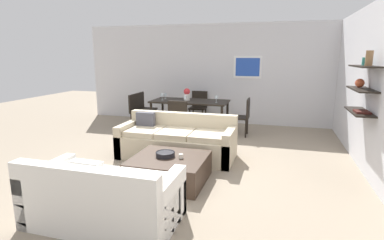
# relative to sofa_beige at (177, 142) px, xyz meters

# --- Properties ---
(ground_plane) EXTENTS (18.00, 18.00, 0.00)m
(ground_plane) POSITION_rel_sofa_beige_xyz_m (0.14, -0.34, -0.29)
(ground_plane) COLOR gray
(back_wall_unit) EXTENTS (8.40, 0.09, 2.70)m
(back_wall_unit) POSITION_rel_sofa_beige_xyz_m (0.44, 3.19, 1.06)
(back_wall_unit) COLOR silver
(back_wall_unit) RESTS_ON ground
(right_wall_shelf_unit) EXTENTS (0.34, 8.20, 2.70)m
(right_wall_shelf_unit) POSITION_rel_sofa_beige_xyz_m (3.16, 0.26, 1.06)
(right_wall_shelf_unit) COLOR silver
(right_wall_shelf_unit) RESTS_ON ground
(sofa_beige) EXTENTS (2.11, 0.90, 0.78)m
(sofa_beige) POSITION_rel_sofa_beige_xyz_m (0.00, 0.00, 0.00)
(sofa_beige) COLOR beige
(sofa_beige) RESTS_ON ground
(loveseat_white) EXTENTS (1.66, 0.90, 0.78)m
(loveseat_white) POSITION_rel_sofa_beige_xyz_m (-0.05, -2.41, 0.00)
(loveseat_white) COLOR white
(loveseat_white) RESTS_ON ground
(coffee_table) EXTENTS (1.08, 1.00, 0.38)m
(coffee_table) POSITION_rel_sofa_beige_xyz_m (0.26, -1.11, -0.10)
(coffee_table) COLOR #38281E
(coffee_table) RESTS_ON ground
(decorative_bowl) EXTENTS (0.29, 0.29, 0.07)m
(decorative_bowl) POSITION_rel_sofa_beige_xyz_m (0.19, -1.09, 0.13)
(decorative_bowl) COLOR black
(decorative_bowl) RESTS_ON coffee_table
(candle_jar) EXTENTS (0.07, 0.07, 0.07)m
(candle_jar) POSITION_rel_sofa_beige_xyz_m (0.44, -1.11, 0.12)
(candle_jar) COLOR silver
(candle_jar) RESTS_ON coffee_table
(dining_table) EXTENTS (1.90, 0.89, 0.75)m
(dining_table) POSITION_rel_sofa_beige_xyz_m (-0.37, 2.09, 0.39)
(dining_table) COLOR black
(dining_table) RESTS_ON ground
(dining_chair_left_far) EXTENTS (0.44, 0.44, 0.88)m
(dining_chair_left_far) POSITION_rel_sofa_beige_xyz_m (-1.73, 2.29, 0.21)
(dining_chair_left_far) COLOR black
(dining_chair_left_far) RESTS_ON ground
(dining_chair_right_near) EXTENTS (0.44, 0.44, 0.88)m
(dining_chair_right_near) POSITION_rel_sofa_beige_xyz_m (0.99, 1.89, 0.21)
(dining_chair_right_near) COLOR black
(dining_chair_right_near) RESTS_ON ground
(dining_chair_left_near) EXTENTS (0.44, 0.44, 0.88)m
(dining_chair_left_near) POSITION_rel_sofa_beige_xyz_m (-1.73, 1.89, 0.21)
(dining_chair_left_near) COLOR black
(dining_chair_left_near) RESTS_ON ground
(dining_chair_head) EXTENTS (0.44, 0.44, 0.88)m
(dining_chair_head) POSITION_rel_sofa_beige_xyz_m (-0.37, 2.94, 0.21)
(dining_chair_head) COLOR black
(dining_chair_head) RESTS_ON ground
(dining_chair_foot) EXTENTS (0.44, 0.44, 0.88)m
(dining_chair_foot) POSITION_rel_sofa_beige_xyz_m (-0.37, 1.24, 0.21)
(dining_chair_foot) COLOR black
(dining_chair_foot) RESTS_ON ground
(wine_glass_left_near) EXTENTS (0.08, 0.08, 0.17)m
(wine_glass_left_near) POSITION_rel_sofa_beige_xyz_m (-1.07, 1.98, 0.59)
(wine_glass_left_near) COLOR silver
(wine_glass_left_near) RESTS_ON dining_table
(wine_glass_foot) EXTENTS (0.06, 0.06, 0.18)m
(wine_glass_foot) POSITION_rel_sofa_beige_xyz_m (-0.37, 1.70, 0.59)
(wine_glass_foot) COLOR silver
(wine_glass_foot) RESTS_ON dining_table
(wine_glass_right_near) EXTENTS (0.07, 0.07, 0.17)m
(wine_glass_right_near) POSITION_rel_sofa_beige_xyz_m (0.33, 1.98, 0.58)
(wine_glass_right_near) COLOR silver
(wine_glass_right_near) RESTS_ON dining_table
(wine_glass_left_far) EXTENTS (0.07, 0.07, 0.14)m
(wine_glass_left_far) POSITION_rel_sofa_beige_xyz_m (-1.07, 2.20, 0.56)
(wine_glass_left_far) COLOR silver
(wine_glass_left_far) RESTS_ON dining_table
(centerpiece_vase) EXTENTS (0.16, 0.16, 0.30)m
(centerpiece_vase) POSITION_rel_sofa_beige_xyz_m (-0.45, 2.11, 0.61)
(centerpiece_vase) COLOR silver
(centerpiece_vase) RESTS_ON dining_table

